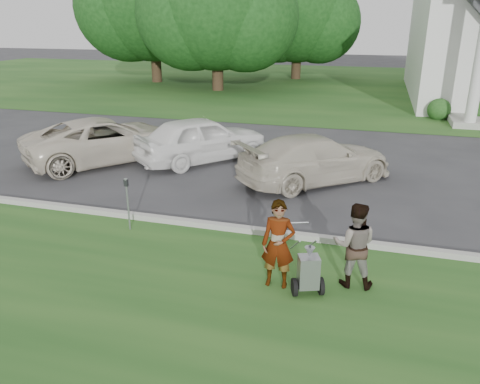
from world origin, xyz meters
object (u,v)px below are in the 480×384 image
at_px(striping_cart, 308,273).
at_px(car_b, 202,139).
at_px(person_left, 278,245).
at_px(car_a, 106,140).
at_px(car_c, 316,159).
at_px(tree_far, 152,3).
at_px(person_right, 354,246).
at_px(tree_back, 298,17).
at_px(tree_left, 216,11).
at_px(parking_meter_near, 127,198).

height_order(striping_cart, car_b, car_b).
distance_m(striping_cart, person_left, 0.71).
relative_size(car_a, car_c, 1.11).
height_order(person_left, car_b, person_left).
relative_size(tree_far, car_b, 2.55).
bearing_deg(car_a, striping_cart, 179.25).
height_order(person_right, car_c, person_right).
bearing_deg(striping_cart, car_c, 75.62).
bearing_deg(person_right, car_c, -79.23).
height_order(tree_back, person_left, tree_back).
bearing_deg(striping_cart, car_b, 101.92).
height_order(tree_left, striping_cart, tree_left).
bearing_deg(car_c, person_right, 151.34).
distance_m(tree_back, car_b, 24.64).
distance_m(tree_left, car_a, 17.85).
xyz_separation_m(parking_meter_near, car_c, (3.63, 4.68, -0.09)).
relative_size(tree_far, parking_meter_near, 9.31).
bearing_deg(parking_meter_near, car_b, 93.50).
bearing_deg(tree_left, car_b, -73.00).
distance_m(tree_far, car_a, 22.24).
height_order(person_left, car_c, person_left).
distance_m(person_right, car_c, 5.87).
bearing_deg(car_c, striping_cart, 143.69).
distance_m(tree_back, person_left, 32.10).
height_order(person_right, car_a, person_right).
height_order(tree_left, person_right, tree_left).
bearing_deg(tree_back, tree_far, -153.44).
bearing_deg(tree_left, car_c, -62.67).
distance_m(tree_back, striping_cart, 32.38).
bearing_deg(tree_back, car_b, -87.68).
distance_m(tree_left, parking_meter_near, 23.08).
bearing_deg(person_right, striping_cart, 33.14).
xyz_separation_m(tree_back, car_b, (0.98, -24.30, -3.95)).
relative_size(tree_back, person_right, 6.03).
relative_size(striping_cart, car_a, 0.22).
xyz_separation_m(tree_back, striping_cart, (5.68, -31.58, -4.29)).
bearing_deg(tree_back, tree_left, -116.57).
bearing_deg(parking_meter_near, striping_cart, -19.65).
bearing_deg(car_a, person_right, -175.91).
height_order(striping_cart, car_a, car_a).
distance_m(person_left, car_b, 8.25).
distance_m(person_left, person_right, 1.36).
bearing_deg(striping_cart, tree_far, 99.63).
bearing_deg(tree_back, car_c, -78.91).
bearing_deg(tree_far, tree_back, 26.56).
xyz_separation_m(striping_cart, parking_meter_near, (-4.35, 1.55, 0.35)).
relative_size(person_right, car_c, 0.33).
bearing_deg(tree_back, person_right, -78.34).
distance_m(tree_left, car_b, 17.59).
distance_m(tree_far, car_c, 25.75).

